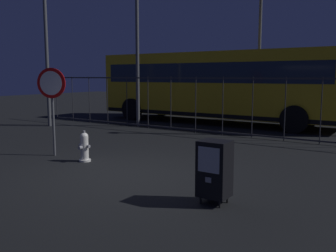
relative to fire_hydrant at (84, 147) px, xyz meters
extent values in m
plane|color=black|center=(1.55, -0.38, -0.35)|extent=(60.00, 60.00, 0.00)
cylinder|color=silver|center=(0.00, 0.00, -0.33)|extent=(0.28, 0.28, 0.05)
cylinder|color=silver|center=(0.00, 0.00, -0.03)|extent=(0.19, 0.19, 0.55)
sphere|color=silver|center=(0.00, 0.00, 0.25)|extent=(0.19, 0.19, 0.19)
cylinder|color=gray|center=(0.00, 0.00, 0.37)|extent=(0.06, 0.06, 0.05)
cylinder|color=gray|center=(0.00, -0.13, 0.00)|extent=(0.09, 0.08, 0.09)
cylinder|color=gray|center=(-0.13, 0.00, 0.03)|extent=(0.07, 0.07, 0.07)
cylinder|color=gray|center=(0.13, 0.00, 0.03)|extent=(0.07, 0.07, 0.07)
cylinder|color=black|center=(3.75, -1.10, -0.29)|extent=(0.04, 0.04, 0.12)
cylinder|color=black|center=(4.08, -1.10, -0.29)|extent=(0.04, 0.04, 0.12)
cylinder|color=black|center=(3.75, -0.82, -0.29)|extent=(0.04, 0.04, 0.12)
cylinder|color=black|center=(4.08, -0.82, -0.29)|extent=(0.04, 0.04, 0.12)
cube|color=black|center=(3.91, -0.96, 0.22)|extent=(0.48, 0.40, 0.90)
cube|color=#B2B7BF|center=(3.91, -1.17, 0.40)|extent=(0.36, 0.01, 0.40)
cube|color=gray|center=(3.91, -1.17, 0.08)|extent=(0.10, 0.02, 0.08)
cylinder|color=#4C4F54|center=(-1.14, 0.05, 0.75)|extent=(0.06, 0.06, 2.20)
cylinder|color=red|center=(-1.14, 0.03, 1.50)|extent=(0.71, 0.31, 0.76)
cylinder|color=white|center=(-1.14, 0.02, 1.50)|extent=(0.56, 0.23, 0.60)
cube|color=#2D2D33|center=(1.55, 5.45, 1.60)|extent=(18.00, 0.04, 0.05)
cube|color=#2D2D33|center=(1.55, 5.45, -0.25)|extent=(18.00, 0.04, 0.05)
cylinder|color=#2D2D33|center=(-7.45, 5.45, 0.65)|extent=(0.03, 0.03, 2.00)
cylinder|color=#2D2D33|center=(-6.39, 5.45, 0.65)|extent=(0.03, 0.03, 2.00)
cylinder|color=#2D2D33|center=(-5.33, 5.45, 0.65)|extent=(0.03, 0.03, 2.00)
cylinder|color=#2D2D33|center=(-4.27, 5.45, 0.65)|extent=(0.03, 0.03, 2.00)
cylinder|color=#2D2D33|center=(-3.22, 5.45, 0.65)|extent=(0.03, 0.03, 2.00)
cylinder|color=#2D2D33|center=(-2.16, 5.45, 0.65)|extent=(0.03, 0.03, 2.00)
cylinder|color=#2D2D33|center=(-1.10, 5.45, 0.65)|extent=(0.03, 0.03, 2.00)
cylinder|color=#2D2D33|center=(-0.04, 5.45, 0.65)|extent=(0.03, 0.03, 2.00)
cylinder|color=#2D2D33|center=(1.02, 5.45, 0.65)|extent=(0.03, 0.03, 2.00)
cylinder|color=#2D2D33|center=(2.08, 5.45, 0.65)|extent=(0.03, 0.03, 2.00)
cylinder|color=#2D2D33|center=(3.14, 5.45, 0.65)|extent=(0.03, 0.03, 2.00)
cylinder|color=#2D2D33|center=(4.20, 5.45, 0.65)|extent=(0.03, 0.03, 2.00)
cube|color=gold|center=(-0.70, 8.45, 1.32)|extent=(10.51, 2.53, 2.65)
cube|color=#1E2838|center=(-0.70, 8.45, 1.80)|extent=(9.88, 2.54, 0.80)
cube|color=black|center=(-0.70, 8.45, 0.10)|extent=(10.30, 2.54, 0.16)
cylinder|color=black|center=(2.97, 7.21, 0.15)|extent=(1.00, 0.28, 1.00)
cylinder|color=black|center=(2.97, 9.71, 0.15)|extent=(1.00, 0.28, 1.00)
cylinder|color=black|center=(-4.38, 7.19, 0.15)|extent=(1.00, 0.28, 1.00)
cylinder|color=black|center=(-4.38, 9.69, 0.15)|extent=(1.00, 0.28, 1.00)
cube|color=#4C5156|center=(-0.29, 13.12, 1.32)|extent=(10.64, 3.20, 2.65)
cube|color=#1E2838|center=(-0.29, 13.12, 1.80)|extent=(10.02, 3.18, 0.80)
cube|color=black|center=(-0.29, 13.12, 0.10)|extent=(10.44, 3.20, 0.16)
cylinder|color=black|center=(3.30, 11.62, 0.15)|extent=(1.02, 0.35, 1.00)
cylinder|color=black|center=(-4.04, 12.12, 0.15)|extent=(1.02, 0.35, 1.00)
cylinder|color=black|center=(-3.87, 14.61, 0.15)|extent=(1.02, 0.35, 1.00)
cylinder|color=#4C4F54|center=(-2.79, 5.63, 3.35)|extent=(0.14, 0.14, 7.41)
cylinder|color=#4C4F54|center=(-5.85, 3.70, 3.36)|extent=(0.14, 0.14, 7.41)
cylinder|color=#4C4F54|center=(0.44, 10.42, 3.47)|extent=(0.14, 0.14, 7.65)
camera|label=1|loc=(6.49, -6.18, 1.68)|focal=39.92mm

